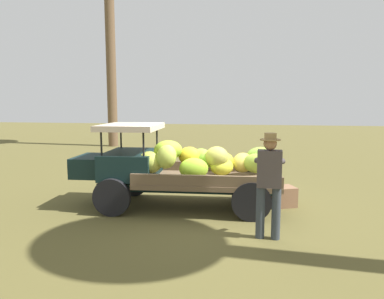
% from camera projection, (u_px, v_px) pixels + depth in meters
% --- Properties ---
extents(ground_plane, '(60.00, 60.00, 0.00)m').
position_uv_depth(ground_plane, '(200.00, 206.00, 7.90)').
color(ground_plane, brown).
extents(truck, '(4.54, 2.04, 1.83)m').
position_uv_depth(truck, '(173.00, 167.00, 7.74)').
color(truck, black).
rests_on(truck, ground).
extents(farmer, '(0.53, 0.47, 1.80)m').
position_uv_depth(farmer, '(269.00, 179.00, 5.88)').
color(farmer, '#363D46').
rests_on(farmer, ground).
extents(wooden_crate, '(0.67, 0.63, 0.44)m').
position_uv_depth(wooden_crate, '(282.00, 196.00, 7.87)').
color(wooden_crate, '#886045').
rests_on(wooden_crate, ground).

